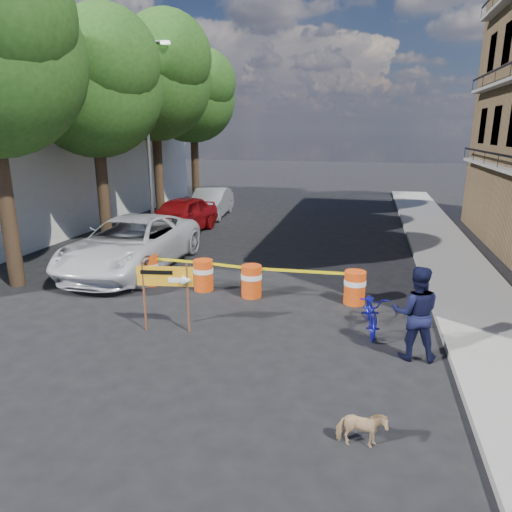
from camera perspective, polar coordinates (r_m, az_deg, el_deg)
The scene contains 18 objects.
ground at distance 10.45m, azimuth -5.54°, elevation -10.01°, with size 120.00×120.00×0.00m, color black.
sidewalk_east at distance 15.83m, azimuth 24.03°, elevation -2.08°, with size 2.40×40.00×0.15m, color gray.
white_building at distance 24.91m, azimuth -27.43°, elevation 10.37°, with size 8.00×22.00×6.00m, color silver.
tree_mid_a at distance 18.79m, azimuth -19.44°, elevation 19.31°, with size 5.25×5.00×8.68m.
tree_mid_b at distance 23.23m, azimuth -12.55°, elevation 20.65°, with size 5.67×5.40×9.62m.
tree_far at distance 27.78m, azimuth -7.78°, elevation 18.93°, with size 5.04×4.80×8.84m.
streetlamp at distance 20.52m, azimuth -13.21°, elevation 14.79°, with size 1.25×0.18×8.00m.
barrel_far_left at distance 13.96m, azimuth -13.22°, elevation -1.65°, with size 0.58×0.58×0.90m.
barrel_mid_left at distance 13.22m, azimuth -6.59°, elevation -2.30°, with size 0.58×0.58×0.90m.
barrel_mid_right at distance 12.61m, azimuth -0.57°, elevation -3.08°, with size 0.58×0.58×0.90m.
barrel_far_right at distance 12.39m, azimuth 12.24°, elevation -3.78°, with size 0.58×0.58×0.90m.
detour_sign at distance 10.39m, azimuth -10.49°, elevation -3.22°, with size 1.27×0.31×1.65m.
pedestrian at distance 9.67m, azimuth 19.31°, elevation -6.75°, with size 0.94×0.73×1.94m, color black.
bicycle at distance 10.71m, azimuth 14.40°, elevation -4.54°, with size 0.63×0.95×1.81m, color #13139C.
dog at distance 7.23m, azimuth 13.02°, elevation -20.33°, with size 0.33×0.71×0.60m, color tan.
suv_white at distance 15.60m, azimuth -15.32°, elevation 1.48°, with size 2.84×6.16×1.71m, color silver.
sedan_red at distance 20.59m, azimuth -9.48°, elevation 4.99°, with size 1.91×4.74×1.62m, color maroon.
sedan_silver at distance 24.46m, azimuth -5.66°, elevation 6.64°, with size 1.60×4.59×1.51m, color #B7BABF.
Camera 1 is at (3.17, -8.89, 4.49)m, focal length 32.00 mm.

